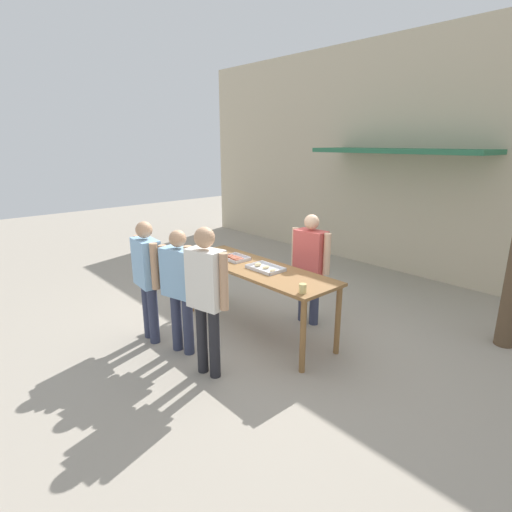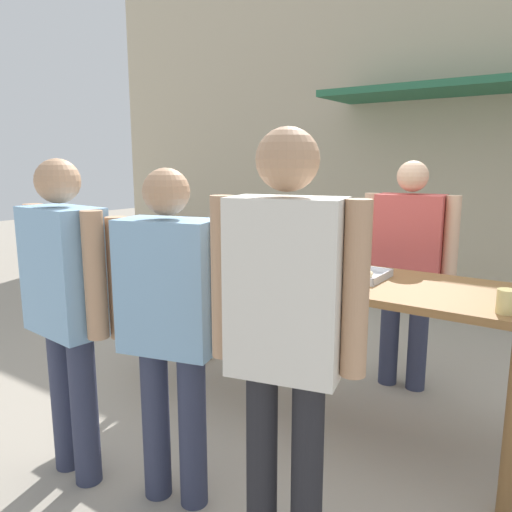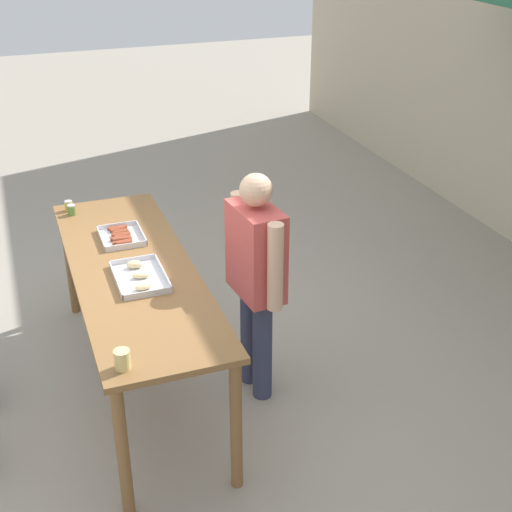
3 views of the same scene
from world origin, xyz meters
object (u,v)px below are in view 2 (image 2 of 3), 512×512
at_px(food_tray_sausages, 256,261).
at_px(food_tray_buns, 343,273).
at_px(person_customer_waiting_in_line, 170,313).
at_px(condiment_jar_ketchup, 166,255).
at_px(condiment_jar_mustard, 156,254).
at_px(person_server_behind_table, 408,257).
at_px(person_customer_with_cup, 286,320).
at_px(beer_cup, 507,302).
at_px(person_customer_holding_hotdog, 66,296).

bearing_deg(food_tray_sausages, food_tray_buns, 0.09).
distance_m(food_tray_buns, person_customer_waiting_in_line, 1.14).
bearing_deg(condiment_jar_ketchup, person_customer_waiting_in_line, -44.46).
relative_size(food_tray_buns, condiment_jar_ketchup, 6.01).
height_order(condiment_jar_mustard, person_customer_waiting_in_line, person_customer_waiting_in_line).
xyz_separation_m(food_tray_buns, person_server_behind_table, (0.15, 0.73, -0.01)).
relative_size(condiment_jar_ketchup, person_customer_with_cup, 0.05).
bearing_deg(food_tray_buns, person_customer_with_cup, -75.33).
bearing_deg(food_tray_buns, condiment_jar_mustard, -167.07).
bearing_deg(person_server_behind_table, person_customer_with_cup, -91.03).
distance_m(person_server_behind_table, person_customer_waiting_in_line, 1.89).
relative_size(condiment_jar_mustard, beer_cup, 0.73).
bearing_deg(person_customer_waiting_in_line, food_tray_buns, -121.92).
relative_size(person_server_behind_table, person_customer_waiting_in_line, 1.02).
distance_m(condiment_jar_ketchup, person_customer_with_cup, 1.71).
bearing_deg(person_customer_waiting_in_line, person_server_behind_table, -119.71).
height_order(food_tray_buns, condiment_jar_mustard, condiment_jar_mustard).
xyz_separation_m(food_tray_buns, condiment_jar_mustard, (-1.25, -0.29, 0.02)).
xyz_separation_m(food_tray_buns, condiment_jar_ketchup, (-1.17, -0.28, 0.02)).
height_order(food_tray_sausages, food_tray_buns, food_tray_buns).
bearing_deg(person_server_behind_table, person_customer_holding_hotdog, -123.42).
relative_size(condiment_jar_mustard, person_customer_waiting_in_line, 0.05).
bearing_deg(condiment_jar_mustard, condiment_jar_ketchup, 6.86).
height_order(person_customer_holding_hotdog, person_customer_waiting_in_line, person_customer_holding_hotdog).
xyz_separation_m(person_server_behind_table, person_customer_waiting_in_line, (-0.48, -1.82, -0.02)).
bearing_deg(beer_cup, person_server_behind_table, 127.00).
relative_size(beer_cup, person_customer_holding_hotdog, 0.07).
bearing_deg(condiment_jar_mustard, beer_cup, 0.33).
height_order(food_tray_buns, beer_cup, beer_cup).
relative_size(person_server_behind_table, person_customer_holding_hotdog, 0.99).
xyz_separation_m(condiment_jar_ketchup, person_customer_holding_hotdog, (0.28, -0.96, -0.02)).
relative_size(food_tray_sausages, person_customer_waiting_in_line, 0.23).
bearing_deg(person_customer_holding_hotdog, food_tray_buns, -120.04).
xyz_separation_m(food_tray_buns, person_customer_holding_hotdog, (-0.89, -1.24, -0.00)).
relative_size(food_tray_sausages, person_server_behind_table, 0.23).
xyz_separation_m(person_customer_with_cup, person_customer_waiting_in_line, (-0.64, 0.05, -0.10)).
xyz_separation_m(beer_cup, person_customer_with_cup, (-0.60, -0.87, 0.04)).
height_order(condiment_jar_ketchup, person_customer_with_cup, person_customer_with_cup).
bearing_deg(beer_cup, condiment_jar_mustard, -179.67).
bearing_deg(person_server_behind_table, condiment_jar_ketchup, -148.20).
distance_m(condiment_jar_mustard, person_customer_holding_hotdog, 1.02).
distance_m(food_tray_sausages, condiment_jar_mustard, 0.69).
bearing_deg(food_tray_sausages, condiment_jar_mustard, -155.53).
relative_size(condiment_jar_ketchup, person_customer_holding_hotdog, 0.05).
bearing_deg(condiment_jar_mustard, person_customer_holding_hotdog, -68.96).
bearing_deg(food_tray_sausages, person_customer_waiting_in_line, -75.23).
bearing_deg(person_customer_waiting_in_line, condiment_jar_mustard, -56.16).
relative_size(food_tray_buns, person_customer_waiting_in_line, 0.31).
height_order(person_server_behind_table, person_customer_holding_hotdog, person_customer_holding_hotdog).
xyz_separation_m(food_tray_sausages, beer_cup, (1.53, -0.27, 0.04)).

